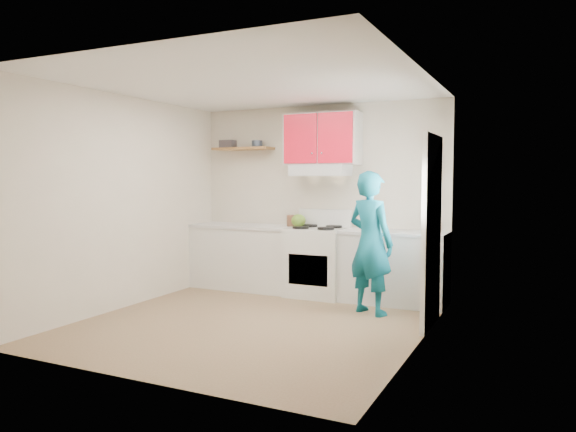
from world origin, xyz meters
The scene contains 21 objects.
floor centered at (0.00, 0.00, 0.00)m, with size 3.80×3.80×0.00m, color brown.
ceiling centered at (0.00, 0.00, 2.60)m, with size 3.60×3.80×0.04m, color white.
back_wall centered at (0.00, 1.90, 1.30)m, with size 3.60×0.04×2.60m, color beige.
front_wall centered at (0.00, -1.90, 1.30)m, with size 3.60×0.04×2.60m, color beige.
left_wall centered at (-1.80, 0.00, 1.30)m, with size 0.04×3.80×2.60m, color beige.
right_wall centered at (1.80, 0.00, 1.30)m, with size 0.04×3.80×2.60m, color beige.
door centered at (1.78, 0.70, 1.02)m, with size 0.05×0.85×2.05m, color white.
door_glass centered at (1.75, 0.70, 1.45)m, with size 0.01×0.55×0.95m, color white.
counter_left centered at (-1.04, 1.60, 0.45)m, with size 1.52×0.60×0.90m, color silver.
counter_right centered at (1.14, 1.60, 0.45)m, with size 1.32×0.60×0.90m, color silver.
stove centered at (0.10, 1.57, 0.46)m, with size 0.76×0.65×0.92m, color white.
range_hood centered at (0.10, 1.68, 1.70)m, with size 0.76×0.44×0.15m, color silver.
upper_cabinets centered at (0.10, 1.73, 2.12)m, with size 1.02×0.33×0.70m, color red.
shelf centered at (-1.15, 1.75, 2.02)m, with size 0.90×0.30×0.04m, color brown.
books centered at (-1.41, 1.75, 2.09)m, with size 0.22×0.16×0.11m, color #41393E.
tin centered at (-0.93, 1.77, 2.09)m, with size 0.16×0.16×0.10m, color #333D4C.
kettle centered at (-0.22, 1.66, 1.01)m, with size 0.21×0.21×0.18m, color #5A8224.
crock centered at (-0.32, 1.67, 0.99)m, with size 0.15×0.15×0.18m, color #4A2F20.
cutting_board centered at (1.08, 1.60, 0.91)m, with size 0.33×0.24×0.02m, color olive.
silicone_mat centered at (1.42, 1.54, 0.90)m, with size 0.28×0.23×0.01m, color red.
person centered at (1.03, 0.95, 0.84)m, with size 0.61×0.40×1.67m, color #0D6076.
Camera 1 is at (2.87, -5.16, 1.59)m, focal length 33.92 mm.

